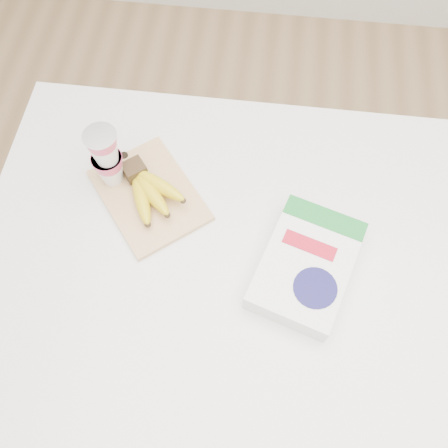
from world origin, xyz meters
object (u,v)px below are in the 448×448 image
table (265,331)px  bananas (148,189)px  cereal_box (306,265)px  cutting_board (149,195)px  yogurt_stack (106,156)px

table → bananas: bananas is taller
cereal_box → cutting_board: bearing=176.2°
cutting_board → yogurt_stack: size_ratio=1.59×
table → yogurt_stack: yogurt_stack is taller
table → yogurt_stack: 0.75m
yogurt_stack → table: bearing=-23.0°
cereal_box → bananas: bearing=176.2°
table → cutting_board: cutting_board is taller
bananas → cereal_box: bananas is taller
bananas → cereal_box: (0.36, -0.14, -0.01)m
table → cutting_board: (-0.31, 0.14, 0.51)m
table → cereal_box: 0.54m
yogurt_stack → cereal_box: bearing=-20.7°
bananas → cutting_board: bearing=156.0°
yogurt_stack → cereal_box: 0.49m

